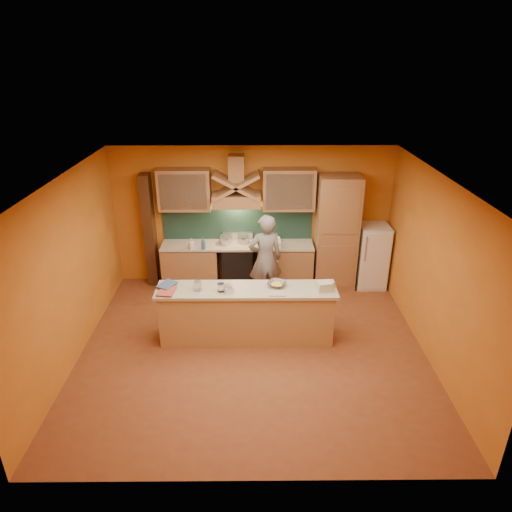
{
  "coord_description": "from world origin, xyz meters",
  "views": [
    {
      "loc": [
        0.0,
        -6.14,
        4.43
      ],
      "look_at": [
        0.06,
        0.9,
        1.25
      ],
      "focal_mm": 32.0,
      "sensor_mm": 36.0,
      "label": 1
    }
  ],
  "objects_px": {
    "person": "(265,259)",
    "kitchen_scale": "(229,289)",
    "mixing_bowl": "(277,284)",
    "stove": "(238,265)",
    "fridge": "(372,256)"
  },
  "relations": [
    {
      "from": "kitchen_scale",
      "to": "person",
      "type": "bearing_deg",
      "value": 41.25
    },
    {
      "from": "stove",
      "to": "mixing_bowl",
      "type": "bearing_deg",
      "value": -69.2
    },
    {
      "from": "mixing_bowl",
      "to": "stove",
      "type": "bearing_deg",
      "value": 110.8
    },
    {
      "from": "person",
      "to": "mixing_bowl",
      "type": "xyz_separation_m",
      "value": [
        0.15,
        -1.18,
        0.1
      ]
    },
    {
      "from": "stove",
      "to": "mixing_bowl",
      "type": "height_order",
      "value": "mixing_bowl"
    },
    {
      "from": "person",
      "to": "mixing_bowl",
      "type": "distance_m",
      "value": 1.19
    },
    {
      "from": "fridge",
      "to": "kitchen_scale",
      "type": "bearing_deg",
      "value": -143.98
    },
    {
      "from": "stove",
      "to": "fridge",
      "type": "height_order",
      "value": "fridge"
    },
    {
      "from": "stove",
      "to": "fridge",
      "type": "relative_size",
      "value": 0.69
    },
    {
      "from": "fridge",
      "to": "person",
      "type": "bearing_deg",
      "value": -163.49
    },
    {
      "from": "person",
      "to": "kitchen_scale",
      "type": "height_order",
      "value": "person"
    },
    {
      "from": "stove",
      "to": "person",
      "type": "relative_size",
      "value": 0.51
    },
    {
      "from": "stove",
      "to": "person",
      "type": "bearing_deg",
      "value": -49.97
    },
    {
      "from": "person",
      "to": "kitchen_scale",
      "type": "relative_size",
      "value": 13.3
    },
    {
      "from": "mixing_bowl",
      "to": "kitchen_scale",
      "type": "bearing_deg",
      "value": -165.22
    }
  ]
}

